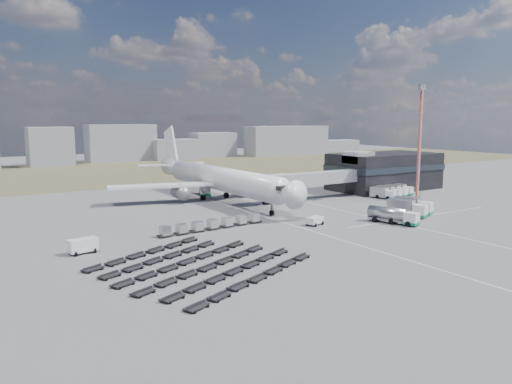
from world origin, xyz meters
TOP-DOWN VIEW (x-y plane):
  - ground at (0.00, 0.00)m, footprint 420.00×420.00m
  - grass_strip at (0.00, 110.00)m, footprint 420.00×90.00m
  - lane_markings at (9.77, 3.00)m, footprint 47.12×110.00m
  - terminal at (47.77, 23.96)m, footprint 30.40×16.40m
  - jet_bridge at (15.90, 20.42)m, footprint 30.30×3.80m
  - airliner at (0.00, 32.38)m, footprint 51.59×64.53m
  - skyline at (-8.74, 149.41)m, footprint 326.60×27.09m
  - fuel_tanker at (14.89, -9.65)m, footprint 5.40×9.77m
  - pushback_tug at (1.54, -2.95)m, footprint 3.84×2.90m
  - utility_van at (-39.56, -0.21)m, footprint 4.36×2.51m
  - catering_truck at (0.81, 41.11)m, footprint 5.31×7.36m
  - service_trucks_near at (24.16, -5.66)m, footprint 9.01×9.68m
  - service_trucks_far at (39.81, 13.48)m, footprint 12.49×8.79m
  - uld_row at (-16.23, 3.76)m, footprint 21.21×3.38m
  - baggage_dollies at (-28.41, -15.34)m, footprint 30.76×29.09m
  - floodlight_mast at (39.95, 5.74)m, footprint 2.62×2.12m

SIDE VIEW (x-z plane):
  - ground at x=0.00m, z-range 0.00..0.00m
  - grass_strip at x=0.00m, z-range 0.00..0.01m
  - lane_markings at x=9.77m, z-range 0.00..0.01m
  - baggage_dollies at x=-28.41m, z-range 0.00..0.67m
  - pushback_tug at x=1.54m, z-range 0.00..1.52m
  - uld_row at x=-16.23m, z-range 0.16..1.80m
  - utility_van at x=-39.56m, z-range 0.00..2.21m
  - service_trucks_far at x=39.81m, z-range 0.11..2.62m
  - fuel_tanker at x=14.89m, z-range 0.00..3.07m
  - catering_truck at x=0.81m, z-range 0.04..3.16m
  - service_trucks_near at x=24.16m, z-range 0.14..3.26m
  - jet_bridge at x=15.90m, z-range 1.53..8.58m
  - terminal at x=47.77m, z-range -0.25..10.75m
  - airliner at x=0.00m, z-range -3.52..14.10m
  - skyline at x=-8.74m, z-range -2.99..17.55m
  - floodlight_mast at x=39.95m, z-range 0.03..27.46m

